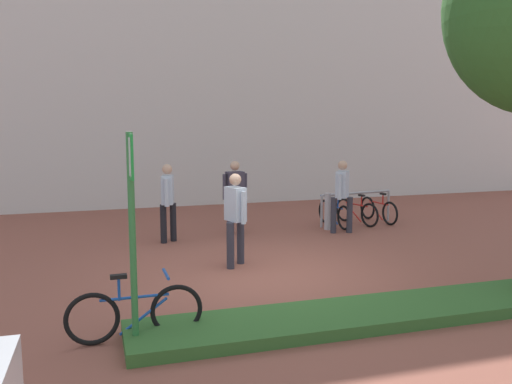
{
  "coord_description": "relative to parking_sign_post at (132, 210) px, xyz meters",
  "views": [
    {
      "loc": [
        -2.84,
        -8.75,
        2.76
      ],
      "look_at": [
        0.33,
        1.74,
        1.21
      ],
      "focal_mm": 38.06,
      "sensor_mm": 36.0,
      "label": 1
    }
  ],
  "objects": [
    {
      "name": "person_shirt_white",
      "position": [
        5.18,
        5.16,
        -0.69
      ],
      "size": [
        0.52,
        0.5,
        1.72
      ],
      "color": "#2D2D38",
      "rests_on": "ground"
    },
    {
      "name": "person_casual_tan",
      "position": [
        2.05,
        3.11,
        -0.69
      ],
      "size": [
        0.41,
        0.58,
        1.72
      ],
      "color": "#2D2D38",
      "rests_on": "ground"
    },
    {
      "name": "bollard_steel",
      "position": [
        5.01,
        5.59,
        -1.23
      ],
      "size": [
        0.16,
        0.16,
        0.9
      ],
      "primitive_type": "cylinder",
      "color": "#ADADB2",
      "rests_on": "ground"
    },
    {
      "name": "bike_at_sign",
      "position": [
        0.02,
        0.22,
        -1.33
      ],
      "size": [
        1.68,
        0.42,
        0.86
      ],
      "color": "black",
      "rests_on": "ground"
    },
    {
      "name": "building_facade",
      "position": [
        2.43,
        10.65,
        3.32
      ],
      "size": [
        28.0,
        1.2,
        10.0
      ],
      "primitive_type": "cube",
      "color": "silver",
      "rests_on": "ground"
    },
    {
      "name": "ground_plane",
      "position": [
        2.43,
        2.42,
        -1.68
      ],
      "size": [
        60.0,
        60.0,
        0.0
      ],
      "primitive_type": "plane",
      "color": "brown"
    },
    {
      "name": "planter_strip",
      "position": [
        3.35,
        0.0,
        -1.6
      ],
      "size": [
        7.0,
        1.1,
        0.16
      ],
      "primitive_type": "cube",
      "color": "#336028",
      "rests_on": "ground"
    },
    {
      "name": "bike_rack_cluster",
      "position": [
        6.0,
        5.99,
        -1.33
      ],
      "size": [
        2.09,
        1.74,
        0.83
      ],
      "color": "#99999E",
      "rests_on": "ground"
    },
    {
      "name": "parking_sign_post",
      "position": [
        0.0,
        0.0,
        0.0
      ],
      "size": [
        0.08,
        0.36,
        2.57
      ],
      "color": "#2D7238",
      "rests_on": "ground"
    },
    {
      "name": "person_suited_dark",
      "position": [
        2.73,
        5.76,
        -0.69
      ],
      "size": [
        0.61,
        0.36,
        1.72
      ],
      "color": "#383342",
      "rests_on": "ground"
    },
    {
      "name": "person_shirt_blue",
      "position": [
        1.12,
        5.39,
        -0.69
      ],
      "size": [
        0.37,
        0.6,
        1.72
      ],
      "color": "black",
      "rests_on": "ground"
    }
  ]
}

